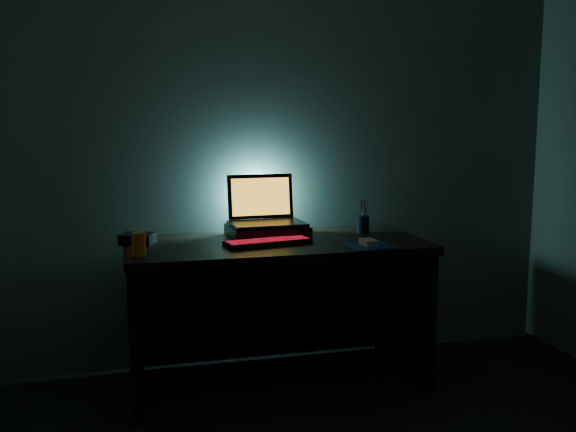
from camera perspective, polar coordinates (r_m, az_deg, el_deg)
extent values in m
cube|color=#4D5852|center=(3.56, -2.53, 6.80)|extent=(3.50, 0.00, 2.50)
cube|color=black|center=(3.24, -1.07, -2.61)|extent=(1.50, 0.70, 0.04)
cube|color=black|center=(3.25, -13.49, -9.64)|extent=(0.06, 0.64, 0.71)
cube|color=black|center=(3.56, 10.23, -7.95)|extent=(0.06, 0.64, 0.71)
cube|color=black|center=(3.64, -2.27, -7.43)|extent=(1.38, 0.02, 0.65)
cube|color=black|center=(3.37, -1.87, -1.34)|extent=(0.41, 0.32, 0.06)
cube|color=black|center=(3.36, -1.87, -0.68)|extent=(0.39, 0.28, 0.02)
cube|color=black|center=(3.47, -2.46, 1.75)|extent=(0.36, 0.06, 0.24)
cube|color=orange|center=(3.46, -2.43, 1.73)|extent=(0.32, 0.05, 0.20)
cube|color=black|center=(3.15, -1.81, -2.35)|extent=(0.44, 0.21, 0.02)
cube|color=red|center=(3.15, -1.81, -2.11)|extent=(0.42, 0.19, 0.00)
cube|color=navy|center=(3.13, 7.18, -2.66)|extent=(0.23, 0.21, 0.00)
cube|color=#939499|center=(3.13, 7.19, -2.35)|extent=(0.07, 0.11, 0.03)
cylinder|color=black|center=(3.50, 6.69, -0.72)|extent=(0.07, 0.07, 0.10)
cylinder|color=orange|center=(2.96, -13.13, -2.45)|extent=(0.07, 0.07, 0.11)
cube|color=black|center=(3.25, -13.25, -1.98)|extent=(0.19, 0.17, 0.05)
sphere|color=#FF0C07|center=(3.19, -13.61, -2.19)|extent=(0.01, 0.01, 0.01)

